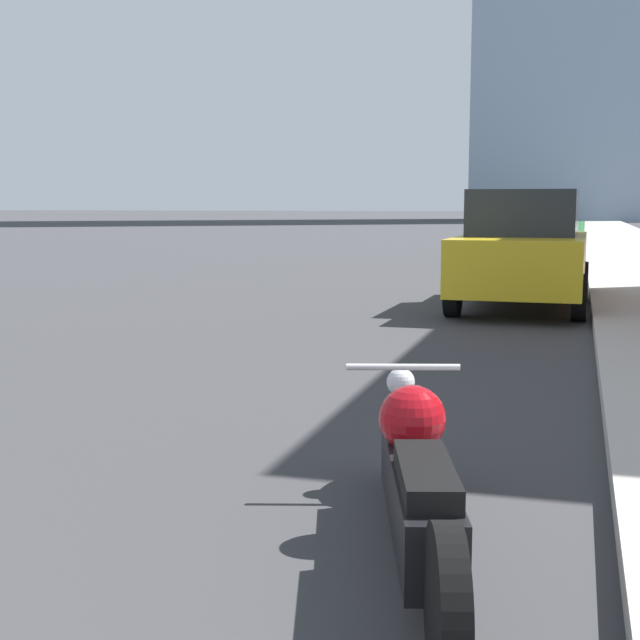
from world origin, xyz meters
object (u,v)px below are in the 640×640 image
parked_car_green (546,232)px  parked_car_blue (558,224)px  motorcycle (417,481)px  parked_car_yellow (523,250)px

parked_car_green → parked_car_blue: (0.08, 11.13, -0.02)m
parked_car_blue → parked_car_green: bearing=-93.3°
parked_car_blue → motorcycle: bearing=-92.6°
parked_car_yellow → parked_car_blue: parked_car_yellow is taller
parked_car_blue → parked_car_yellow: bearing=-92.9°
parked_car_green → parked_car_yellow: bearing=-83.9°
parked_car_yellow → motorcycle: bearing=-88.3°
motorcycle → parked_car_blue: size_ratio=0.61×
motorcycle → parked_car_green: size_ratio=0.62×
motorcycle → parked_car_yellow: (-0.14, 10.14, 0.54)m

